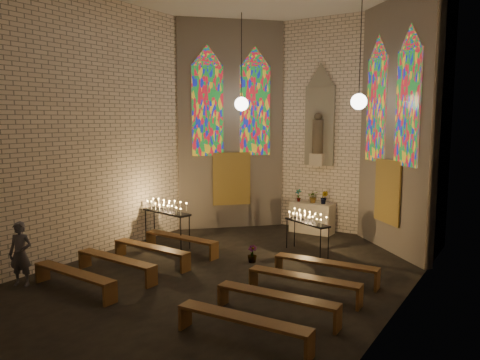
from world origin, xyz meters
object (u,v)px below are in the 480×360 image
at_px(votive_stand_right, 307,220).
at_px(altar, 312,218).
at_px(visitor, 21,254).
at_px(aisle_flower_pot, 252,254).
at_px(votive_stand_left, 167,209).

bearing_deg(votive_stand_right, altar, 135.36).
bearing_deg(visitor, altar, 42.24).
distance_m(aisle_flower_pot, visitor, 5.53).
xyz_separation_m(altar, votive_stand_right, (0.86, -2.30, 0.46)).
bearing_deg(votive_stand_right, visitor, -102.02).
distance_m(aisle_flower_pot, votive_stand_right, 1.91).
xyz_separation_m(votive_stand_right, visitor, (-4.36, -5.79, -0.23)).
bearing_deg(aisle_flower_pot, altar, 90.12).
xyz_separation_m(aisle_flower_pot, visitor, (-3.51, -4.25, 0.51)).
xyz_separation_m(altar, visitor, (-3.50, -8.09, 0.23)).
height_order(votive_stand_right, visitor, visitor).
relative_size(aisle_flower_pot, votive_stand_left, 0.25).
relative_size(votive_stand_right, visitor, 1.05).
distance_m(altar, votive_stand_left, 4.84).
xyz_separation_m(altar, aisle_flower_pot, (0.01, -3.84, -0.28)).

